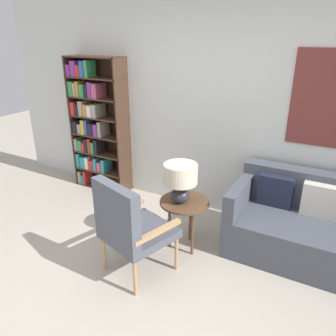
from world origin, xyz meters
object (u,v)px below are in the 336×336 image
object	(u,v)px
bookshelf	(94,124)
armchair	(128,224)
couch	(315,228)
side_table	(184,206)
table_lamp	(180,178)

from	to	relation	value
bookshelf	armchair	size ratio (longest dim) A/B	1.91
bookshelf	couch	xyz separation A→B (m)	(3.05, -0.26, -0.64)
couch	side_table	size ratio (longest dim) A/B	2.97
bookshelf	armchair	bearing A→B (deg)	-42.11
side_table	bookshelf	bearing A→B (deg)	156.97
bookshelf	table_lamp	world-z (taller)	bookshelf
bookshelf	side_table	distance (m)	2.03
bookshelf	table_lamp	size ratio (longest dim) A/B	4.53
armchair	side_table	size ratio (longest dim) A/B	1.77
couch	side_table	bearing A→B (deg)	-157.34
couch	side_table	distance (m)	1.34
side_table	table_lamp	distance (m)	0.33
armchair	couch	bearing A→B (deg)	38.30
table_lamp	armchair	bearing A→B (deg)	-109.26
armchair	side_table	bearing A→B (deg)	69.39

